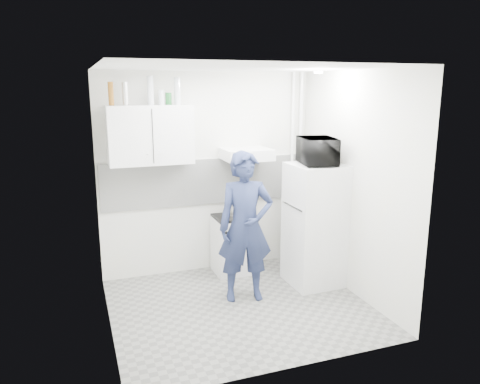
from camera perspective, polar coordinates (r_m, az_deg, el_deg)
name	(u,v)px	position (r m, az deg, el deg)	size (l,w,h in m)	color
floor	(240,307)	(5.40, 0.00, -13.82)	(2.80, 2.80, 0.00)	slate
ceiling	(240,67)	(4.83, 0.00, 14.94)	(2.80, 2.80, 0.00)	white
wall_back	(207,174)	(6.12, -3.98, 2.23)	(2.80, 2.80, 0.00)	silver
wall_left	(103,205)	(4.68, -16.34, -1.56)	(2.60, 2.60, 0.00)	silver
wall_right	(353,185)	(5.58, 13.65, 0.86)	(2.60, 2.60, 0.00)	silver
person	(246,227)	(5.30, 0.68, -4.29)	(0.63, 0.41, 1.72)	#20294C
stove	(232,245)	(6.20, -1.03, -6.51)	(0.46, 0.46, 0.74)	white
fridge	(315,225)	(5.83, 9.13, -3.97)	(0.62, 0.62, 1.51)	white
stove_top	(231,217)	(6.08, -1.04, -3.09)	(0.44, 0.44, 0.03)	black
saucepan	(235,210)	(6.16, -0.63, -2.22)	(0.21, 0.21, 0.11)	silver
microwave	(318,151)	(5.64, 9.46, 4.95)	(0.39, 0.58, 0.32)	black
bottle_a	(111,94)	(5.64, -15.46, 11.47)	(0.06, 0.06, 0.27)	brown
bottle_b	(125,94)	(5.65, -13.82, 11.55)	(0.07, 0.07, 0.26)	silver
bottle_d	(150,91)	(5.69, -10.87, 12.06)	(0.08, 0.08, 0.34)	#B2B7BC
canister_a	(161,97)	(5.71, -9.56, 11.30)	(0.07, 0.07, 0.18)	#B2B7BC
canister_b	(169,99)	(5.73, -8.71, 11.18)	(0.07, 0.07, 0.14)	#144C1E
bottle_e	(177,91)	(5.75, -7.63, 12.10)	(0.08, 0.08, 0.32)	#B2B7BC
upper_cabinet	(150,135)	(5.71, -10.88, 6.85)	(1.00, 0.35, 0.70)	white
range_hood	(247,154)	(5.98, 0.80, 4.64)	(0.60, 0.50, 0.14)	white
backsplash	(208,181)	(6.13, -3.93, 1.29)	(2.74, 0.03, 0.60)	white
pipe_a	(300,169)	(6.52, 7.28, 2.81)	(0.05, 0.05, 2.60)	white
pipe_b	(292,169)	(6.47, 6.33, 2.75)	(0.04, 0.04, 2.60)	white
ceiling_spot_fixture	(318,72)	(5.43, 9.54, 14.22)	(0.10, 0.10, 0.02)	white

